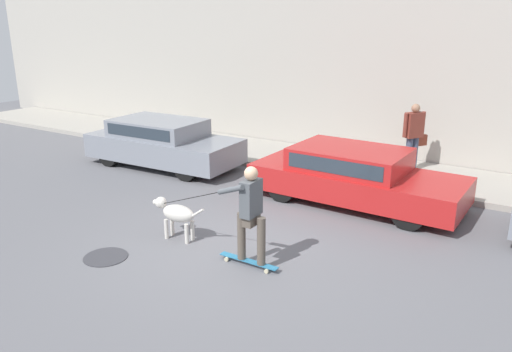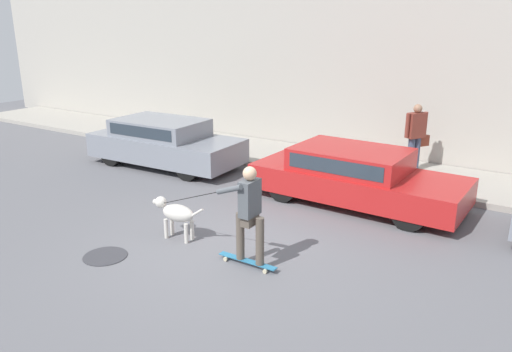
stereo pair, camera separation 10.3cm
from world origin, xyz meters
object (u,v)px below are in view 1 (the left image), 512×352
at_px(parked_car_1, 355,176).
at_px(parked_car_0, 163,143).
at_px(pedestrian_with_bag, 414,134).
at_px(dog, 176,214).
at_px(skateboarder, 250,211).

bearing_deg(parked_car_1, parked_car_0, -178.39).
relative_size(parked_car_1, pedestrian_with_bag, 2.66).
bearing_deg(pedestrian_with_bag, parked_car_0, -122.66).
relative_size(dog, skateboarder, 0.43).
bearing_deg(parked_car_0, skateboarder, -37.46).
xyz_separation_m(parked_car_0, skateboarder, (4.98, -3.53, 0.32)).
relative_size(parked_car_0, dog, 3.89).
bearing_deg(dog, parked_car_0, -48.61).
height_order(parked_car_1, dog, parked_car_1).
bearing_deg(pedestrian_with_bag, parked_car_1, -67.32).
distance_m(parked_car_1, pedestrian_with_bag, 2.68).
height_order(parked_car_0, dog, parked_car_0).
height_order(dog, pedestrian_with_bag, pedestrian_with_bag).
distance_m(parked_car_0, parked_car_1, 5.29).
xyz_separation_m(parked_car_0, parked_car_1, (5.29, 0.00, -0.03)).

